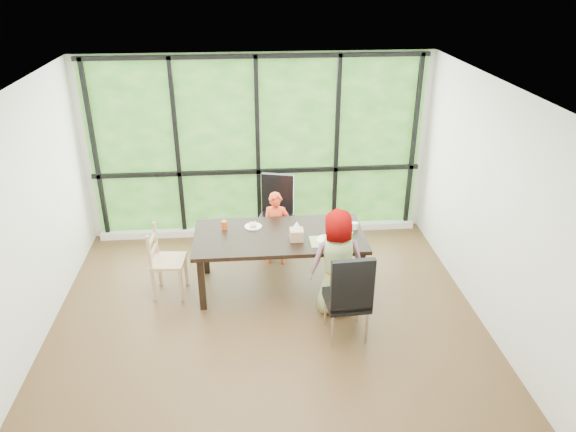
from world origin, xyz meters
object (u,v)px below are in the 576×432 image
(plate_far, at_px, (253,226))
(orange_cup, at_px, (224,225))
(chair_window_leather, at_px, (275,214))
(green_cup, at_px, (349,237))
(chair_interior_leather, at_px, (347,294))
(child_toddler, at_px, (276,228))
(white_mug, at_px, (355,226))
(plate_near, at_px, (327,240))
(tissue_box, at_px, (297,235))
(chair_end_beech, at_px, (168,261))
(dining_table, at_px, (279,261))
(child_older, at_px, (337,263))

(plate_far, xyz_separation_m, orange_cup, (-0.36, -0.02, 0.05))
(chair_window_leather, bearing_deg, green_cup, -43.41)
(chair_interior_leather, height_order, green_cup, chair_interior_leather)
(child_toddler, xyz_separation_m, plate_far, (-0.32, -0.38, 0.24))
(child_toddler, relative_size, green_cup, 7.72)
(white_mug, bearing_deg, plate_near, -144.80)
(child_toddler, relative_size, tissue_box, 6.44)
(chair_end_beech, relative_size, tissue_box, 5.59)
(plate_near, relative_size, orange_cup, 2.45)
(dining_table, bearing_deg, green_cup, -18.07)
(plate_far, bearing_deg, orange_cup, -176.23)
(dining_table, height_order, plate_near, plate_near)
(chair_window_leather, height_order, plate_far, chair_window_leather)
(dining_table, distance_m, white_mug, 1.05)
(child_toddler, relative_size, plate_far, 4.72)
(plate_near, bearing_deg, chair_end_beech, 174.73)
(child_toddler, bearing_deg, tissue_box, -67.62)
(chair_window_leather, relative_size, plate_near, 4.08)
(child_older, bearing_deg, plate_near, -87.58)
(tissue_box, bearing_deg, plate_near, -8.01)
(child_older, xyz_separation_m, orange_cup, (-1.30, 0.79, 0.15))
(tissue_box, bearing_deg, orange_cup, 157.68)
(dining_table, height_order, chair_window_leather, chair_window_leather)
(chair_window_leather, bearing_deg, orange_cup, -116.50)
(dining_table, xyz_separation_m, tissue_box, (0.20, -0.15, 0.44))
(chair_end_beech, height_order, green_cup, chair_end_beech)
(chair_interior_leather, xyz_separation_m, tissue_box, (-0.46, 0.90, 0.28))
(plate_near, distance_m, white_mug, 0.48)
(chair_interior_leather, bearing_deg, child_older, -88.56)
(chair_window_leather, bearing_deg, plate_near, -51.06)
(dining_table, xyz_separation_m, chair_end_beech, (-1.38, -0.02, 0.08))
(green_cup, bearing_deg, chair_interior_leather, -101.68)
(dining_table, relative_size, orange_cup, 19.52)
(white_mug, bearing_deg, chair_interior_leather, -104.88)
(dining_table, height_order, chair_interior_leather, chair_interior_leather)
(orange_cup, height_order, tissue_box, tissue_box)
(chair_window_leather, relative_size, chair_interior_leather, 1.00)
(orange_cup, xyz_separation_m, white_mug, (1.64, -0.14, -0.01))
(chair_end_beech, bearing_deg, dining_table, -84.39)
(chair_window_leather, distance_m, plate_far, 0.88)
(chair_window_leather, xyz_separation_m, chair_interior_leather, (0.65, -2.07, 0.00))
(plate_far, height_order, green_cup, green_cup)
(chair_end_beech, height_order, orange_cup, chair_end_beech)
(plate_far, relative_size, orange_cup, 2.03)
(green_cup, height_order, white_mug, green_cup)
(chair_window_leather, xyz_separation_m, child_older, (0.61, -1.59, 0.12))
(dining_table, distance_m, plate_far, 0.55)
(dining_table, xyz_separation_m, plate_far, (-0.32, 0.24, 0.38))
(orange_cup, relative_size, tissue_box, 0.67)
(dining_table, height_order, plate_far, plate_far)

